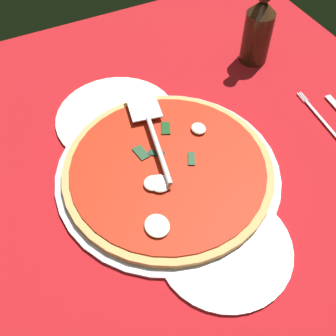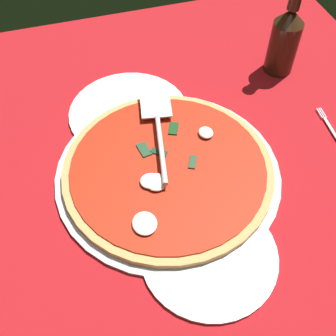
% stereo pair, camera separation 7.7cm
% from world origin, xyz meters
% --- Properties ---
extents(ground_plane, '(1.11, 1.11, 0.01)m').
position_xyz_m(ground_plane, '(0.00, 0.00, -0.00)').
color(ground_plane, '#A4141A').
extents(checker_pattern, '(1.11, 1.11, 0.00)m').
position_xyz_m(checker_pattern, '(0.00, 0.00, 0.00)').
color(checker_pattern, silver).
rests_on(checker_pattern, ground_plane).
extents(pizza_pan, '(0.43, 0.43, 0.01)m').
position_xyz_m(pizza_pan, '(-0.02, 0.04, 0.01)').
color(pizza_pan, silver).
rests_on(pizza_pan, ground_plane).
extents(dinner_plate_left, '(0.23, 0.23, 0.01)m').
position_xyz_m(dinner_plate_left, '(-0.21, 0.02, 0.01)').
color(dinner_plate_left, white).
rests_on(dinner_plate_left, ground_plane).
extents(dinner_plate_right, '(0.26, 0.26, 0.01)m').
position_xyz_m(dinner_plate_right, '(0.16, 0.07, 0.01)').
color(dinner_plate_right, white).
rests_on(dinner_plate_right, ground_plane).
extents(pizza, '(0.40, 0.40, 0.03)m').
position_xyz_m(pizza, '(-0.02, 0.04, 0.02)').
color(pizza, '#E09957').
rests_on(pizza, pizza_pan).
extents(pizza_server, '(0.25, 0.08, 0.01)m').
position_xyz_m(pizza_server, '(0.07, 0.03, 0.04)').
color(pizza_server, silver).
rests_on(pizza_server, pizza).
extents(beer_bottle, '(0.07, 0.07, 0.24)m').
position_xyz_m(beer_bottle, '(0.20, -0.31, 0.09)').
color(beer_bottle, '#332011').
rests_on(beer_bottle, ground_plane).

